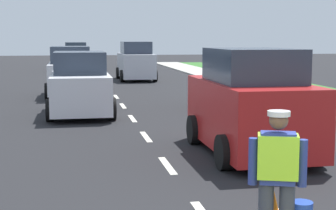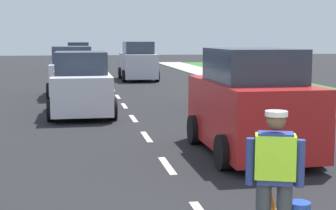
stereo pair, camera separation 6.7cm
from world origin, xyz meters
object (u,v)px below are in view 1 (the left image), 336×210
(road_worker, at_px, (279,174))
(car_oncoming_third, at_px, (76,57))
(car_oncoming_lead, at_px, (80,86))
(car_outgoing_far, at_px, (136,62))
(car_parked_far, at_px, (241,82))
(car_outgoing_ahead, at_px, (250,105))
(car_oncoming_second, at_px, (71,73))

(road_worker, height_order, car_oncoming_third, car_oncoming_third)
(car_oncoming_lead, bearing_deg, car_outgoing_far, 75.57)
(road_worker, xyz_separation_m, car_outgoing_far, (1.34, 24.70, 0.11))
(car_parked_far, distance_m, car_oncoming_lead, 5.60)
(car_outgoing_far, xyz_separation_m, car_outgoing_ahead, (0.06, -19.75, 0.01))
(road_worker, distance_m, car_outgoing_ahead, 5.14)
(car_parked_far, bearing_deg, car_outgoing_far, 99.47)
(car_oncoming_lead, distance_m, car_oncoming_second, 5.52)
(car_outgoing_ahead, xyz_separation_m, car_oncoming_second, (-3.80, 11.93, -0.07))
(car_parked_far, bearing_deg, car_outgoing_ahead, -106.76)
(car_outgoing_far, height_order, car_parked_far, car_outgoing_far)
(car_oncoming_lead, bearing_deg, car_oncoming_third, 89.86)
(car_parked_far, height_order, car_oncoming_lead, car_oncoming_lead)
(car_parked_far, distance_m, car_outgoing_ahead, 7.22)
(road_worker, relative_size, car_oncoming_third, 0.40)
(car_oncoming_lead, bearing_deg, car_oncoming_second, 93.25)
(car_parked_far, height_order, car_oncoming_second, car_oncoming_second)
(car_oncoming_second, bearing_deg, road_worker, -81.87)
(car_oncoming_lead, xyz_separation_m, car_oncoming_second, (-0.31, 5.51, 0.04))
(road_worker, distance_m, car_oncoming_second, 17.05)
(road_worker, height_order, car_oncoming_second, car_oncoming_second)
(car_oncoming_third, distance_m, car_oncoming_second, 17.92)
(road_worker, xyz_separation_m, car_oncoming_second, (-2.41, 16.88, 0.05))
(car_outgoing_ahead, bearing_deg, car_oncoming_lead, 118.55)
(car_outgoing_ahead, distance_m, car_oncoming_third, 30.04)
(road_worker, bearing_deg, car_outgoing_far, 86.91)
(road_worker, height_order, car_outgoing_ahead, car_outgoing_ahead)
(car_parked_far, xyz_separation_m, car_outgoing_ahead, (-2.08, -6.92, 0.13))
(road_worker, distance_m, car_outgoing_far, 24.74)
(car_parked_far, bearing_deg, car_oncoming_third, 103.52)
(car_oncoming_third, distance_m, car_oncoming_lead, 23.43)
(car_parked_far, relative_size, car_oncoming_second, 1.02)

